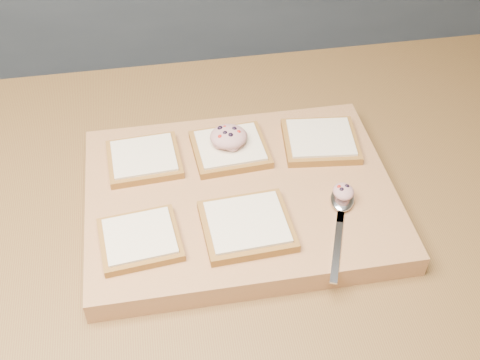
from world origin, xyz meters
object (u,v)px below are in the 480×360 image
object	(u,v)px
tuna_salad_dollop	(228,136)
spoon	(342,205)
bread_far_center	(230,149)
cutting_board	(240,197)

from	to	relation	value
tuna_salad_dollop	spoon	size ratio (longest dim) A/B	0.34
tuna_salad_dollop	spoon	xyz separation A→B (m)	(0.15, -0.16, -0.03)
bread_far_center	tuna_salad_dollop	size ratio (longest dim) A/B	2.08
bread_far_center	cutting_board	bearing A→B (deg)	-88.80
tuna_salad_dollop	spoon	bearing A→B (deg)	-46.73
cutting_board	tuna_salad_dollop	xyz separation A→B (m)	(-0.00, 0.09, 0.05)
bread_far_center	spoon	distance (m)	0.22
cutting_board	bread_far_center	world-z (taller)	bread_far_center
cutting_board	bread_far_center	distance (m)	0.09
cutting_board	bread_far_center	size ratio (longest dim) A/B	3.77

